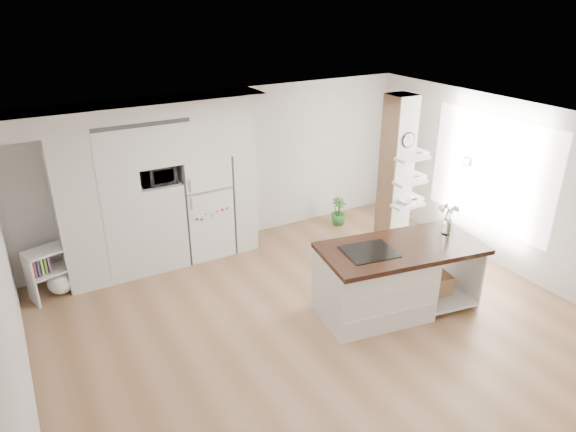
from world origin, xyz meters
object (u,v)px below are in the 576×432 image
Objects in this scene: bookshelf at (55,275)px; kitchen_island at (382,280)px; refrigerator at (204,205)px; floor_plant_a at (407,236)px.

kitchen_island is at bearing -51.59° from bookshelf.
refrigerator is at bearing 125.97° from kitchen_island.
bookshelf is (-2.45, -0.18, -0.54)m from refrigerator.
refrigerator is at bearing -12.27° from bookshelf.
bookshelf is (-3.89, 2.75, -0.19)m from kitchen_island.
floor_plant_a is (1.64, 1.31, -0.28)m from kitchen_island.
kitchen_island is 5.03× the size of floor_plant_a.
bookshelf is at bearing 165.42° from floor_plant_a.
bookshelf is at bearing 154.45° from kitchen_island.
floor_plant_a is (5.53, -1.44, -0.10)m from bookshelf.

